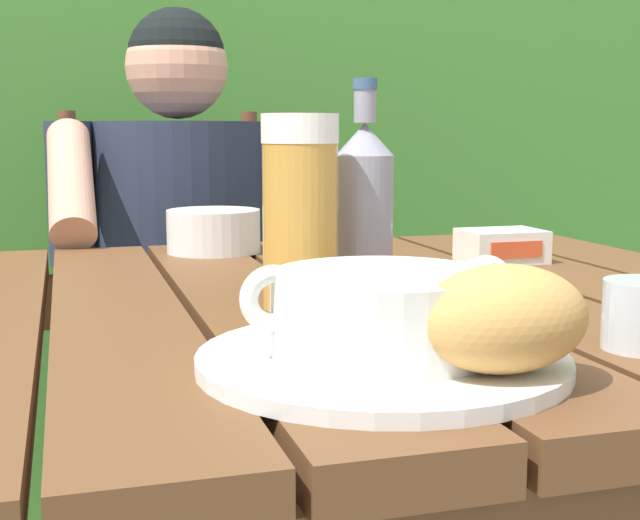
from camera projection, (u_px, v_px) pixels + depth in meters
dining_table at (252, 386)px, 0.95m from camera, size 1.26×0.94×0.78m
hedge_backdrop at (160, 117)px, 2.39m from camera, size 4.05×0.95×2.59m
chair_near_diner at (174, 352)px, 1.84m from camera, size 0.43×0.43×1.00m
person_eating at (183, 270)px, 1.62m from camera, size 0.48×0.47×1.18m
serving_plate at (382, 360)px, 0.66m from camera, size 0.29×0.29×0.01m
soup_bowl at (382, 310)px, 0.66m from camera, size 0.22×0.17×0.07m
bread_roll at (503, 318)px, 0.60m from camera, size 0.14×0.12×0.08m
beer_glass at (300, 211)px, 0.87m from camera, size 0.08×0.08×0.20m
beer_bottle at (364, 206)px, 0.94m from camera, size 0.06×0.06×0.24m
butter_tub at (502, 246)px, 1.19m from camera, size 0.11×0.08×0.04m
table_knife at (488, 320)px, 0.81m from camera, size 0.15×0.02×0.01m
diner_bowl at (214, 231)px, 1.28m from camera, size 0.14×0.14×0.06m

